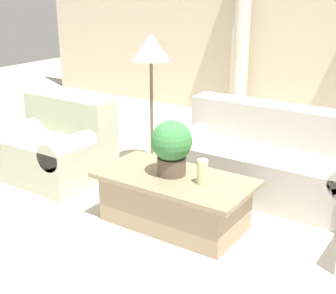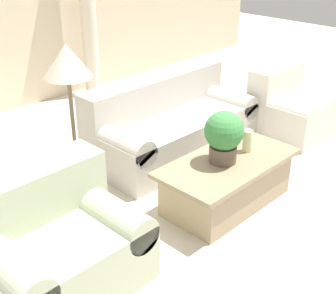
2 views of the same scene
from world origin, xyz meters
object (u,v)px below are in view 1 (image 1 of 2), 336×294
sofa_long (270,159)px  loveseat (56,145)px  potted_plant (172,145)px  coffee_table (174,200)px  floor_lamp (151,55)px

sofa_long → loveseat: same height
loveseat → sofa_long: bearing=23.1°
sofa_long → potted_plant: 1.24m
sofa_long → coffee_table: sofa_long is taller
coffee_table → floor_lamp: floor_lamp is taller
potted_plant → floor_lamp: size_ratio=0.32×
floor_lamp → loveseat: bearing=-134.3°
potted_plant → coffee_table: bearing=-30.5°
coffee_table → floor_lamp: size_ratio=0.90×
coffee_table → floor_lamp: (-0.94, 0.98, 1.05)m
loveseat → potted_plant: bearing=-7.0°
floor_lamp → coffee_table: bearing=-46.2°
loveseat → floor_lamp: bearing=45.7°
sofa_long → potted_plant: (-0.46, -1.09, 0.37)m
coffee_table → floor_lamp: 1.72m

